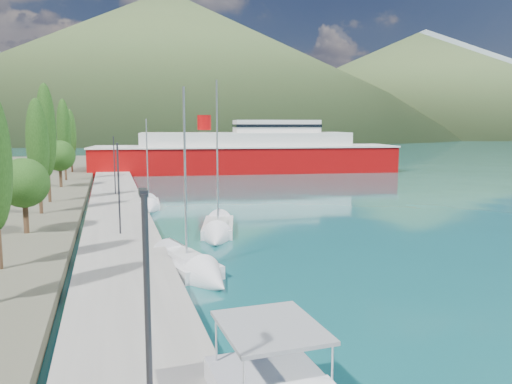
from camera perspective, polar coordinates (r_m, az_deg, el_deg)
name	(u,v)px	position (r m, az deg, el deg)	size (l,w,h in m)	color
ground	(145,155)	(138.89, -12.57, 4.15)	(1400.00, 1400.00, 0.00)	#145558
quay	(118,214)	(44.99, -15.54, -2.40)	(5.00, 88.00, 0.80)	gray
hills_far	(225,71)	(657.74, -3.51, 13.68)	(1480.00, 900.00, 180.00)	gray
hills_near	(246,73)	(407.46, -1.15, 13.44)	(1010.00, 520.00, 115.00)	#42572D
tree_row	(47,148)	(51.20, -22.80, 4.68)	(3.64, 63.32, 11.27)	#47301E
lamp_posts	(119,188)	(32.82, -15.37, 0.47)	(0.15, 46.07, 6.06)	#2D2D33
sailboat_near	(198,273)	(26.85, -6.63, -9.14)	(4.14, 7.94, 10.94)	silver
sailboat_mid	(217,233)	(36.09, -4.47, -4.74)	(4.26, 8.73, 12.15)	silver
sailboat_far	(149,207)	(48.66, -12.15, -1.70)	(2.42, 6.52, 9.43)	silver
ferry	(247,154)	(86.18, -1.03, 4.37)	(52.48, 17.60, 10.23)	#9E0709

